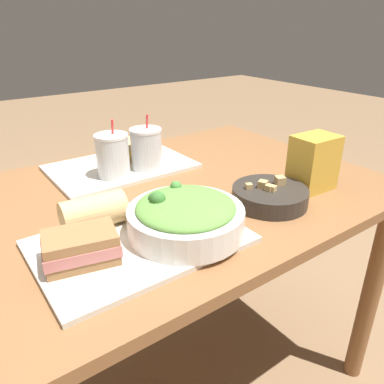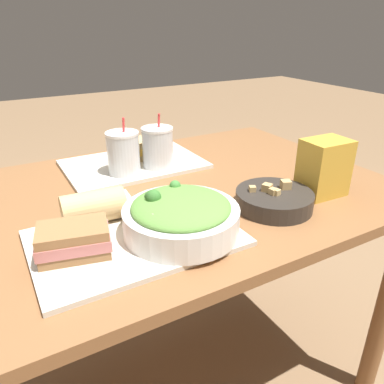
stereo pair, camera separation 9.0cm
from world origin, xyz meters
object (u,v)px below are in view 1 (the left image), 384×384
salad_bowl (185,216)px  sandwich_near (81,247)px  drink_cup_dark (113,157)px  sandwich_far (126,151)px  baguette_near (95,212)px  chip_bag (313,163)px  napkin_folded (98,206)px  drink_cup_red (146,150)px  soup_bowl (270,195)px

salad_bowl → sandwich_near: size_ratio=1.61×
sandwich_near → drink_cup_dark: 0.45m
sandwich_near → sandwich_far: 0.59m
sandwich_far → baguette_near: bearing=-138.4°
salad_bowl → sandwich_far: salad_bowl is taller
chip_bag → napkin_folded: chip_bag is taller
sandwich_far → drink_cup_red: drink_cup_red is taller
baguette_near → chip_bag: 0.62m
sandwich_far → drink_cup_red: (0.02, -0.11, 0.03)m
salad_bowl → napkin_folded: (-0.10, 0.26, -0.05)m
sandwich_near → baguette_near: size_ratio=1.08×
sandwich_near → sandwich_far: (0.34, 0.48, 0.00)m
baguette_near → drink_cup_dark: bearing=-29.0°
drink_cup_red → sandwich_far: bearing=99.1°
drink_cup_dark → chip_bag: 0.59m
sandwich_far → napkin_folded: size_ratio=1.04×
napkin_folded → sandwich_near: bearing=-119.6°
baguette_near → drink_cup_red: (0.28, 0.26, 0.02)m
chip_bag → napkin_folded: bearing=158.3°
sandwich_near → napkin_folded: 0.26m
sandwich_far → drink_cup_dark: size_ratio=0.96×
sandwich_far → drink_cup_red: size_ratio=0.97×
salad_bowl → sandwich_far: bearing=77.5°
salad_bowl → drink_cup_dark: 0.40m
salad_bowl → drink_cup_red: 0.42m
sandwich_far → drink_cup_dark: (-0.10, -0.11, 0.03)m
salad_bowl → baguette_near: (-0.15, 0.14, -0.00)m
baguette_near → napkin_folded: bearing=-20.7°
soup_bowl → sandwich_near: size_ratio=1.24×
sandwich_near → baguette_near: (0.08, 0.11, 0.01)m
sandwich_far → soup_bowl: bearing=-84.7°
sandwich_near → chip_bag: (0.68, -0.02, 0.03)m
sandwich_near → drink_cup_dark: (0.24, 0.37, 0.03)m
drink_cup_dark → soup_bowl: bearing=-56.5°
baguette_near → sandwich_far: bearing=-31.8°
chip_bag → sandwich_near: bearing=-179.3°
soup_bowl → drink_cup_red: drink_cup_red is taller
napkin_folded → sandwich_far: bearing=50.2°
sandwich_far → napkin_folded: (-0.21, -0.26, -0.04)m
soup_bowl → chip_bag: size_ratio=1.27×
soup_bowl → drink_cup_red: 0.42m
soup_bowl → baguette_near: baguette_near is taller
sandwich_near → baguette_near: 0.14m
drink_cup_dark → chip_bag: (0.43, -0.39, 0.01)m
soup_bowl → sandwich_far: bearing=108.0°
soup_bowl → sandwich_near: (-0.51, 0.02, 0.02)m
soup_bowl → chip_bag: 0.18m
sandwich_near → baguette_near: bearing=69.0°
soup_bowl → sandwich_far: sandwich_far is taller
salad_bowl → baguette_near: 0.21m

